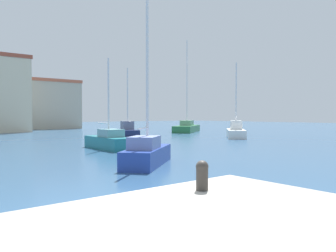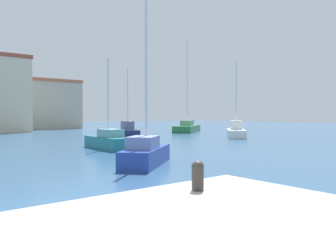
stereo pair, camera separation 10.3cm
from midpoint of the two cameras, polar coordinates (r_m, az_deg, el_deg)
The scene contains 8 objects.
water at distance 32.51m, azimuth -3.41°, elevation -2.18°, with size 160.00×160.00×0.00m, color #2D5175.
mooring_bollard at distance 6.41m, azimuth 5.29°, elevation -8.06°, with size 0.24×0.24×0.56m.
sailboat_blue_mid_harbor at distance 15.47m, azimuth -3.76°, elevation -4.47°, with size 4.27×3.91×7.44m.
sailboat_navy_inner_mooring at distance 38.22m, azimuth -6.90°, elevation -0.68°, with size 3.47×5.54×7.52m.
sailboat_green_outer_mooring at distance 45.93m, azimuth 3.12°, elevation -0.25°, with size 7.74×6.64×12.32m.
sailboat_white_distant_north at distance 35.02m, azimuth 11.26°, elevation -0.94°, with size 5.28×5.09×7.58m.
sailboat_teal_behind_lamppost at distance 23.10m, azimuth -10.01°, elevation -2.48°, with size 1.75×4.74×6.08m.
yacht_club at distance 61.37m, azimuth -19.73°, elevation 3.42°, with size 9.19×8.37×8.14m.
Camera 1 is at (-3.88, -6.36, 2.28)m, focal length 36.27 mm.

